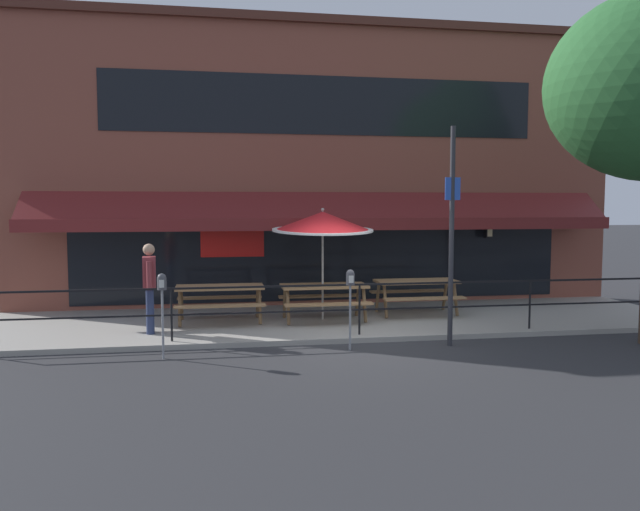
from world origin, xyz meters
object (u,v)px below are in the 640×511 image
object	(u,v)px
picnic_table_centre	(324,292)
patio_umbrella_centre	(323,222)
picnic_table_left	(220,294)
pedestrian_walking	(150,283)
parking_meter_far	(350,285)
parking_meter_near	(162,290)
picnic_table_right	(416,287)
street_sign_pole	(452,234)

from	to	relation	value
picnic_table_centre	patio_umbrella_centre	xyz separation A→B (m)	(-0.00, 0.17, 1.47)
patio_umbrella_centre	picnic_table_left	bearing A→B (deg)	-179.94
picnic_table_centre	patio_umbrella_centre	distance (m)	1.48
pedestrian_walking	parking_meter_far	distance (m)	3.89
picnic_table_centre	parking_meter_near	bearing A→B (deg)	-142.72
picnic_table_right	picnic_table_centre	bearing A→B (deg)	-168.87
picnic_table_left	street_sign_pole	bearing A→B (deg)	-30.72
pedestrian_walking	picnic_table_right	bearing A→B (deg)	11.22
parking_meter_far	picnic_table_centre	bearing A→B (deg)	91.41
pedestrian_walking	street_sign_pole	size ratio (longest dim) A/B	0.44
pedestrian_walking	parking_meter_near	distance (m)	1.72
picnic_table_centre	pedestrian_walking	size ratio (longest dim) A/B	1.05
patio_umbrella_centre	pedestrian_walking	distance (m)	3.77
picnic_table_right	street_sign_pole	distance (m)	3.00
picnic_table_centre	street_sign_pole	distance (m)	3.23
picnic_table_left	picnic_table_right	size ratio (longest dim) A/B	1.00
parking_meter_far	street_sign_pole	bearing A→B (deg)	1.41
pedestrian_walking	street_sign_pole	world-z (taller)	street_sign_pole
picnic_table_centre	picnic_table_right	distance (m)	2.21
parking_meter_near	parking_meter_far	world-z (taller)	same
parking_meter_near	picnic_table_right	bearing A→B (deg)	27.93
picnic_table_right	street_sign_pole	bearing A→B (deg)	-95.39
pedestrian_walking	parking_meter_near	bearing A→B (deg)	-77.70
picnic_table_centre	street_sign_pole	bearing A→B (deg)	-49.68
picnic_table_centre	picnic_table_right	xyz separation A→B (m)	(2.17, 0.43, 0.00)
patio_umbrella_centre	parking_meter_far	world-z (taller)	patio_umbrella_centre
picnic_table_left	pedestrian_walking	bearing A→B (deg)	-146.81
picnic_table_left	patio_umbrella_centre	xyz separation A→B (m)	(2.17, 0.00, 1.47)
street_sign_pole	picnic_table_centre	bearing A→B (deg)	130.32
picnic_table_left	picnic_table_right	bearing A→B (deg)	3.39
picnic_table_right	pedestrian_walking	xyz separation A→B (m)	(-5.65, -1.12, 0.35)
picnic_table_centre	pedestrian_walking	world-z (taller)	pedestrian_walking
picnic_table_right	parking_meter_far	distance (m)	3.47
patio_umbrella_centre	street_sign_pole	distance (m)	3.09
picnic_table_left	patio_umbrella_centre	bearing A→B (deg)	0.06
picnic_table_left	street_sign_pole	xyz separation A→B (m)	(4.08, -2.42, 1.31)
picnic_table_right	patio_umbrella_centre	bearing A→B (deg)	-173.30
picnic_table_centre	parking_meter_far	size ratio (longest dim) A/B	1.27
picnic_table_left	parking_meter_far	world-z (taller)	parking_meter_far
pedestrian_walking	street_sign_pole	xyz separation A→B (m)	(5.40, -1.56, 0.96)
picnic_table_centre	parking_meter_far	xyz separation A→B (m)	(0.06, -2.30, 0.44)
picnic_table_left	picnic_table_right	xyz separation A→B (m)	(4.33, 0.26, 0.00)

